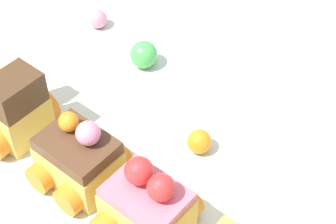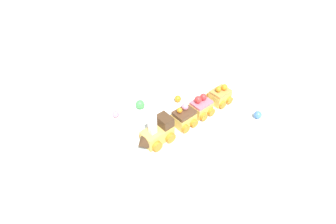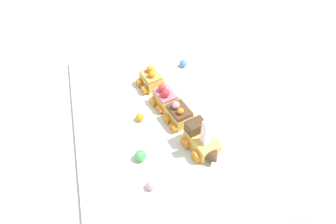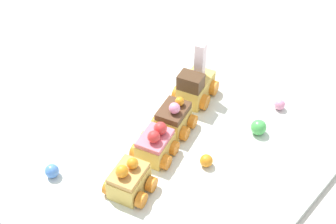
# 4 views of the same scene
# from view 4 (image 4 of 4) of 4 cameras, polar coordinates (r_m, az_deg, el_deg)

# --- Properties ---
(ground_plane) EXTENTS (10.00, 10.00, 0.00)m
(ground_plane) POSITION_cam_4_polar(r_m,az_deg,el_deg) (0.83, 2.76, -3.89)
(ground_plane) COLOR beige
(display_board) EXTENTS (0.64, 0.46, 0.01)m
(display_board) POSITION_cam_4_polar(r_m,az_deg,el_deg) (0.83, 2.77, -3.60)
(display_board) COLOR silver
(display_board) RESTS_ON ground_plane
(cake_train_locomotive) EXTENTS (0.12, 0.09, 0.11)m
(cake_train_locomotive) POSITION_cam_4_polar(r_m,az_deg,el_deg) (0.90, 3.54, 3.47)
(cake_train_locomotive) COLOR #E0BC56
(cake_train_locomotive) RESTS_ON display_board
(cake_car_chocolate) EXTENTS (0.08, 0.08, 0.07)m
(cake_car_chocolate) POSITION_cam_4_polar(r_m,az_deg,el_deg) (0.83, 0.77, -0.72)
(cake_car_chocolate) COLOR #E0BC56
(cake_car_chocolate) RESTS_ON display_board
(cake_car_strawberry) EXTENTS (0.08, 0.08, 0.07)m
(cake_car_strawberry) POSITION_cam_4_polar(r_m,az_deg,el_deg) (0.78, -1.55, -4.04)
(cake_car_strawberry) COLOR #E0BC56
(cake_car_strawberry) RESTS_ON display_board
(cake_car_caramel) EXTENTS (0.08, 0.08, 0.06)m
(cake_car_caramel) POSITION_cam_4_polar(r_m,az_deg,el_deg) (0.73, -4.69, -8.40)
(cake_car_caramel) COLOR #E0BC56
(cake_car_caramel) RESTS_ON display_board
(gumball_pink) EXTENTS (0.02, 0.02, 0.02)m
(gumball_pink) POSITION_cam_4_polar(r_m,az_deg,el_deg) (0.90, 13.46, 0.89)
(gumball_pink) COLOR pink
(gumball_pink) RESTS_ON display_board
(gumball_blue) EXTENTS (0.02, 0.02, 0.02)m
(gumball_blue) POSITION_cam_4_polar(r_m,az_deg,el_deg) (0.78, -13.96, -6.98)
(gumball_blue) COLOR #4C84E0
(gumball_blue) RESTS_ON display_board
(gumball_orange) EXTENTS (0.02, 0.02, 0.02)m
(gumball_orange) POSITION_cam_4_polar(r_m,az_deg,el_deg) (0.78, 4.69, -5.93)
(gumball_orange) COLOR orange
(gumball_orange) RESTS_ON display_board
(gumball_green) EXTENTS (0.03, 0.03, 0.03)m
(gumball_green) POSITION_cam_4_polar(r_m,az_deg,el_deg) (0.84, 10.98, -1.84)
(gumball_green) COLOR #4CBC56
(gumball_green) RESTS_ON display_board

